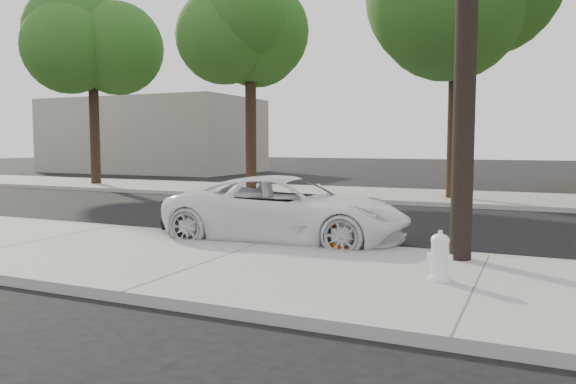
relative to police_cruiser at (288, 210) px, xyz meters
The scene contains 10 objects.
ground 1.87m from the police_cruiser, 94.27° to the left, with size 120.00×120.00×0.00m, color black.
near_sidewalk 2.63m from the police_cruiser, 92.90° to the right, with size 90.00×4.40×0.15m, color gray.
far_sidewalk 10.26m from the police_cruiser, 90.73° to the left, with size 90.00×5.00×0.15m, color gray.
curb_near 0.71m from the police_cruiser, 109.70° to the right, with size 90.00×0.12×0.16m, color #9E9B93.
building_far 29.68m from the police_cruiser, 132.80° to the left, with size 14.00×8.00×5.00m, color gray.
tree_a 17.89m from the police_cruiser, 145.46° to the left, with size 4.65×4.50×9.00m.
tree_b 12.70m from the police_cruiser, 121.24° to the left, with size 4.34×4.20×8.45m.
police_cruiser is the anchor object (origin of this frame).
fire_hydrant 4.24m from the police_cruiser, 36.64° to the right, with size 0.34×0.31×0.64m.
traffic_cone 1.53m from the police_cruiser, 30.24° to the right, with size 0.47×0.47×0.69m.
Camera 1 is at (4.73, -11.92, 2.01)m, focal length 35.00 mm.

